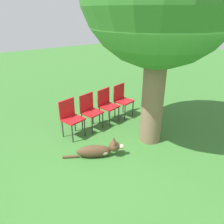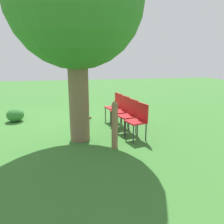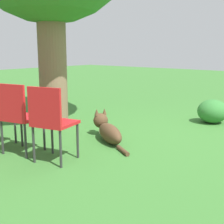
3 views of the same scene
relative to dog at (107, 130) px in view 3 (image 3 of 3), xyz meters
The scene contains 5 objects.
ground_plane 0.55m from the dog, 33.39° to the left, with size 30.00×30.00×0.00m, color #38702D.
dog is the anchor object (origin of this frame).
red_chair_0 1.17m from the dog, behind, with size 0.52×0.53×0.91m.
red_chair_1 1.32m from the dog, 158.32° to the left, with size 0.52×0.53×0.91m.
low_shrub 2.18m from the dog, 19.76° to the right, with size 0.54×0.54×0.43m.
Camera 3 is at (-3.78, -3.18, 1.33)m, focal length 50.00 mm.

